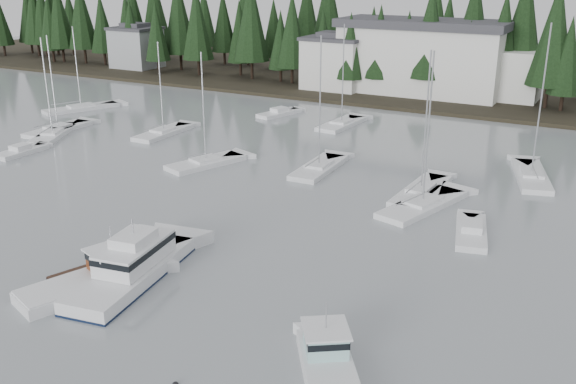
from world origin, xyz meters
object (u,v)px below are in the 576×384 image
at_px(harbor_inn, 436,58).
at_px(sailboat_1, 421,193).
at_px(sailboat_2, 53,136).
at_px(sailboat_6, 319,169).
at_px(sailboat_4, 206,164).
at_px(sailboat_13, 422,207).
at_px(sailboat_12, 58,131).
at_px(runabout_1, 471,233).
at_px(lobster_boat_brown, 95,279).
at_px(sailboat_10, 531,178).
at_px(house_west, 335,62).
at_px(cabin_cruiser_center, 133,269).
at_px(runabout_0, 21,153).
at_px(sailboat_7, 81,109).
at_px(lobster_boat_teal, 329,367).
at_px(house_far_west, 136,47).
at_px(sailboat_9, 164,134).
at_px(runabout_3, 279,114).
at_px(sailboat_3, 342,125).

relative_size(harbor_inn, sailboat_1, 2.25).
bearing_deg(sailboat_2, sailboat_1, -114.06).
bearing_deg(sailboat_6, sailboat_4, 107.68).
bearing_deg(sailboat_13, sailboat_4, 102.81).
bearing_deg(sailboat_2, sailboat_12, 8.16).
height_order(sailboat_13, runabout_1, sailboat_13).
height_order(lobster_boat_brown, runabout_1, lobster_boat_brown).
relative_size(sailboat_6, sailboat_10, 0.91).
relative_size(house_west, harbor_inn, 0.32).
xyz_separation_m(sailboat_1, sailboat_13, (1.16, -3.21, -0.00)).
bearing_deg(house_west, sailboat_1, -56.25).
distance_m(cabin_cruiser_center, runabout_1, 24.69).
height_order(sailboat_4, runabout_0, sailboat_4).
xyz_separation_m(sailboat_7, sailboat_12, (6.46, -10.15, 0.00)).
xyz_separation_m(lobster_boat_teal, sailboat_12, (-49.62, 28.74, -0.41)).
bearing_deg(sailboat_1, house_far_west, 61.22).
bearing_deg(sailboat_13, house_far_west, 72.88).
distance_m(sailboat_9, sailboat_12, 13.18).
xyz_separation_m(sailboat_1, sailboat_4, (-21.68, -2.01, -0.01)).
xyz_separation_m(lobster_boat_brown, sailboat_9, (-20.52, 32.19, -0.43)).
relative_size(cabin_cruiser_center, sailboat_12, 0.95).
relative_size(sailboat_2, sailboat_12, 1.00).
bearing_deg(house_far_west, harbor_inn, 1.35).
distance_m(house_west, sailboat_10, 46.67).
xyz_separation_m(house_west, sailboat_10, (34.65, -30.93, -4.57)).
bearing_deg(sailboat_9, runabout_3, -25.55).
xyz_separation_m(sailboat_1, sailboat_9, (-33.27, 5.68, -0.01)).
xyz_separation_m(house_west, sailboat_9, (-6.46, -34.44, -4.60)).
height_order(harbor_inn, runabout_0, harbor_inn).
bearing_deg(runabout_3, house_far_west, 80.14).
height_order(sailboat_1, sailboat_13, sailboat_13).
bearing_deg(sailboat_7, sailboat_13, -82.41).
bearing_deg(sailboat_10, sailboat_6, 95.34).
relative_size(harbor_inn, sailboat_4, 2.50).
distance_m(sailboat_1, sailboat_10, 12.08).
xyz_separation_m(sailboat_6, sailboat_9, (-22.33, 3.73, -0.02)).
height_order(lobster_boat_brown, lobster_boat_teal, lobster_boat_brown).
distance_m(house_west, sailboat_9, 35.34).
bearing_deg(lobster_boat_teal, sailboat_13, -27.19).
height_order(cabin_cruiser_center, sailboat_1, sailboat_1).
bearing_deg(cabin_cruiser_center, runabout_1, -53.87).
distance_m(house_far_west, sailboat_10, 83.54).
relative_size(sailboat_9, sailboat_10, 0.76).
height_order(sailboat_3, runabout_3, sailboat_3).
bearing_deg(house_west, lobster_boat_teal, -65.57).
distance_m(sailboat_1, sailboat_2, 44.07).
height_order(lobster_boat_brown, sailboat_13, sailboat_13).
height_order(cabin_cruiser_center, runabout_0, cabin_cruiser_center).
relative_size(sailboat_4, runabout_1, 1.67).
height_order(house_west, house_far_west, house_west).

